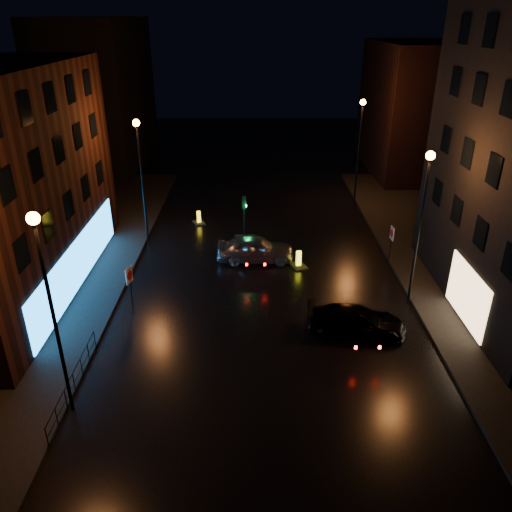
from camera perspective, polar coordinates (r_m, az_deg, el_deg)
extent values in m
plane|color=black|center=(22.29, 1.32, -13.52)|extent=(120.00, 120.00, 0.00)
cube|color=black|center=(31.84, -25.23, -3.06)|extent=(12.00, 44.00, 0.15)
cube|color=black|center=(32.37, 26.55, -2.87)|extent=(12.00, 44.00, 0.15)
cube|color=black|center=(54.91, -17.44, 17.26)|extent=(8.00, 16.00, 14.00)
cube|color=black|center=(52.28, 17.70, 15.73)|extent=(8.00, 14.00, 12.00)
cylinder|color=black|center=(19.66, -21.95, -7.33)|extent=(0.14, 0.14, 8.00)
cylinder|color=black|center=(17.92, -24.04, 3.50)|extent=(0.20, 0.20, 0.25)
sphere|color=orange|center=(17.87, -24.12, 3.94)|extent=(0.44, 0.44, 0.44)
cylinder|color=black|center=(33.61, -12.81, 7.64)|extent=(0.14, 0.14, 8.00)
cylinder|color=black|center=(32.63, -13.52, 14.31)|extent=(0.20, 0.20, 0.25)
sphere|color=orange|center=(32.60, -13.54, 14.57)|extent=(0.44, 0.44, 0.44)
cylinder|color=black|center=(26.70, 18.04, 2.19)|extent=(0.14, 0.14, 8.00)
cylinder|color=black|center=(25.45, 19.27, 10.46)|extent=(0.20, 0.20, 0.25)
sphere|color=orange|center=(25.42, 19.32, 10.79)|extent=(0.44, 0.44, 0.44)
cylinder|color=black|center=(41.38, 11.60, 11.14)|extent=(0.14, 0.14, 8.00)
cylinder|color=black|center=(40.59, 12.11, 16.60)|extent=(0.20, 0.20, 0.25)
sphere|color=orange|center=(40.56, 12.13, 16.81)|extent=(0.44, 0.44, 0.44)
cube|color=black|center=(34.26, -1.32, 1.57)|extent=(1.40, 2.40, 0.12)
cylinder|color=black|center=(33.73, -1.34, 3.65)|extent=(0.12, 0.12, 2.80)
cube|color=black|center=(33.16, -1.37, 6.21)|extent=(0.28, 0.22, 0.90)
cylinder|color=#0CFF59|center=(33.25, -1.12, 5.75)|extent=(0.05, 0.18, 0.18)
cylinder|color=black|center=(22.17, -20.26, -12.50)|extent=(0.05, 6.00, 0.05)
cylinder|color=black|center=(22.45, -20.07, -13.45)|extent=(0.04, 6.00, 0.04)
cylinder|color=black|center=(20.39, -22.77, -18.68)|extent=(0.04, 0.04, 1.00)
cylinder|color=black|center=(22.45, -20.07, -13.45)|extent=(0.04, 0.04, 1.00)
cylinder|color=black|center=(24.71, -17.94, -9.12)|extent=(0.04, 0.04, 1.00)
imported|color=#A3A5AB|center=(31.50, -0.07, 0.83)|extent=(4.84, 1.98, 1.65)
imported|color=black|center=(24.99, 11.39, -7.29)|extent=(4.98, 2.51, 1.39)
cube|color=black|center=(31.18, 4.86, -1.12)|extent=(1.19, 1.42, 0.10)
cube|color=#FDFF19|center=(30.96, 4.90, -0.29)|extent=(0.33, 0.27, 1.00)
cube|color=black|center=(30.96, 4.90, -0.29)|extent=(0.29, 0.13, 0.60)
cube|color=black|center=(37.84, -6.52, 3.80)|extent=(1.10, 1.30, 0.09)
cube|color=yellow|center=(37.67, -6.56, 4.45)|extent=(0.30, 0.25, 0.92)
cube|color=black|center=(37.67, -6.56, 4.45)|extent=(0.26, 0.12, 0.55)
cylinder|color=black|center=(26.65, -14.09, -3.90)|extent=(0.07, 0.07, 2.53)
cube|color=silver|center=(26.22, -14.30, -2.16)|extent=(0.23, 0.62, 0.86)
cylinder|color=#B20C0C|center=(26.21, -14.24, -2.17)|extent=(0.16, 0.49, 0.51)
cylinder|color=black|center=(31.96, 15.11, 1.06)|extent=(0.07, 0.07, 2.45)
cube|color=silver|center=(31.61, 15.30, 2.52)|extent=(0.08, 0.61, 0.83)
cylinder|color=#B20C0C|center=(31.60, 15.24, 2.52)|extent=(0.04, 0.49, 0.49)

